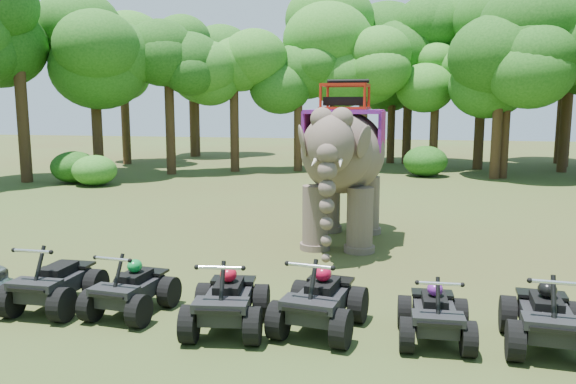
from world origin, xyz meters
name	(u,v)px	position (x,y,z in m)	size (l,w,h in m)	color
ground	(276,286)	(0.00, 0.00, 0.00)	(110.00, 110.00, 0.00)	#47381E
elephant	(344,162)	(0.92, 4.48, 2.31)	(2.42, 5.49, 4.61)	brown
atv_0	(54,275)	(-3.88, -2.19, 0.67)	(1.31, 1.80, 1.33)	black
atv_1	(131,282)	(-2.30, -2.12, 0.62)	(1.23, 1.68, 1.25)	black
atv_2	(227,293)	(-0.29, -2.48, 0.67)	(1.32, 1.80, 1.34)	black
atv_3	(320,292)	(1.29, -2.15, 0.68)	(1.35, 1.84, 1.37)	black
atv_4	(435,306)	(3.24, -2.20, 0.60)	(1.17, 1.61, 1.19)	black
atv_5	(548,309)	(4.98, -2.15, 0.67)	(1.31, 1.80, 1.33)	black
tree_0	(363,108)	(0.00, 22.45, 3.74)	(5.23, 5.23, 7.47)	#195114
tree_1	(435,112)	(4.18, 23.70, 3.51)	(4.92, 4.92, 7.03)	#195114
tree_2	(498,107)	(7.26, 20.12, 3.82)	(5.35, 5.35, 7.64)	#195114
tree_28	(21,90)	(-16.44, 13.71, 4.66)	(6.53, 6.53, 9.33)	#195114
tree_29	(95,95)	(-14.25, 16.94, 4.45)	(6.23, 6.23, 8.89)	#195114
tree_30	(170,106)	(-10.54, 18.41, 3.88)	(5.43, 5.43, 7.75)	#195114
tree_31	(234,109)	(-7.38, 20.44, 3.71)	(5.20, 5.20, 7.43)	#195114
tree_32	(298,113)	(-3.75, 21.44, 3.48)	(4.88, 4.88, 6.97)	#195114
tree_33	(408,93)	(2.57, 27.27, 4.73)	(6.62, 6.62, 9.46)	#195114
tree_34	(506,95)	(7.69, 20.56, 4.45)	(6.23, 6.23, 8.90)	#195114
tree_35	(481,89)	(6.92, 24.86, 4.89)	(6.85, 6.85, 9.78)	#195114
tree_36	(392,108)	(1.50, 27.48, 3.74)	(5.24, 5.24, 7.48)	#195114
tree_37	(335,87)	(-1.91, 23.81, 5.00)	(7.00, 7.00, 10.00)	#195114
tree_38	(569,91)	(12.48, 27.41, 4.78)	(6.69, 6.69, 9.56)	#195114
tree_39	(567,98)	(11.60, 24.22, 4.34)	(6.07, 6.07, 8.68)	#195114
tree_40	(125,100)	(-15.81, 23.10, 4.24)	(5.94, 5.94, 8.48)	#195114
tree_41	(195,96)	(-13.34, 29.48, 4.59)	(6.42, 6.42, 9.18)	#195114
tree_42	(193,94)	(-13.44, 29.22, 4.78)	(6.70, 6.70, 9.56)	#195114
tree_43	(564,85)	(12.69, 29.59, 5.26)	(7.37, 7.37, 10.52)	#195114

